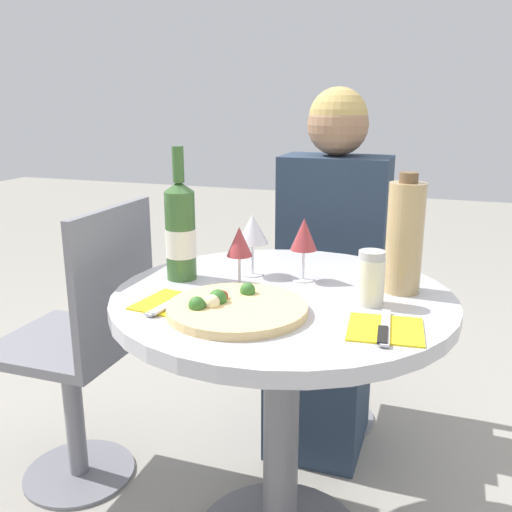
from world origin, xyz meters
TOP-DOWN VIEW (x-y plane):
  - dining_table at (0.00, 0.00)m, footprint 0.82×0.82m
  - chair_behind_diner at (-0.01, 0.74)m, footprint 0.39×0.39m
  - seated_diner at (-0.01, 0.60)m, footprint 0.37×0.44m
  - chair_empty_side at (-0.64, 0.08)m, footprint 0.39×0.39m
  - pizza_large at (-0.06, -0.16)m, footprint 0.31×0.31m
  - wine_bottle at (-0.28, 0.03)m, footprint 0.08×0.08m
  - tall_carafe at (0.27, 0.11)m, footprint 0.09×0.09m
  - sugar_shaker at (0.21, -0.01)m, footprint 0.06×0.06m
  - wine_glass_front_left at (-0.12, 0.02)m, footprint 0.06×0.06m
  - wine_glass_back_right at (0.02, 0.12)m, footprint 0.07×0.07m
  - wine_glass_back_left at (-0.12, 0.12)m, footprint 0.08×0.08m
  - place_setting_left at (-0.21, -0.16)m, footprint 0.17×0.19m
  - place_setting_right at (0.26, -0.15)m, footprint 0.16×0.19m

SIDE VIEW (x-z plane):
  - chair_behind_diner at x=-0.01m, z-range 0.00..0.89m
  - chair_empty_side at x=-0.64m, z-range 0.00..0.89m
  - dining_table at x=0.00m, z-range 0.19..0.92m
  - seated_diner at x=-0.01m, z-range -0.05..1.17m
  - place_setting_left at x=-0.21m, z-range 0.73..0.74m
  - place_setting_right at x=0.26m, z-range 0.73..0.74m
  - pizza_large at x=-0.06m, z-range 0.72..0.77m
  - sugar_shaker at x=0.21m, z-range 0.73..0.86m
  - wine_glass_front_left at x=-0.12m, z-range 0.77..0.92m
  - wine_glass_back_right at x=0.02m, z-range 0.77..0.93m
  - wine_glass_back_left at x=-0.12m, z-range 0.77..0.94m
  - wine_bottle at x=-0.28m, z-range 0.69..1.03m
  - tall_carafe at x=0.27m, z-range 0.72..1.01m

